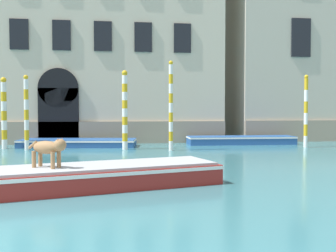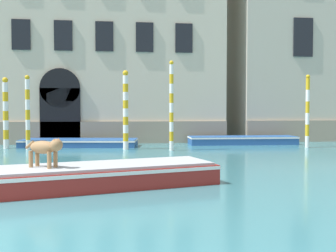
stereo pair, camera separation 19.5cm
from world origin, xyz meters
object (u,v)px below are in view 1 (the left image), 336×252
object	(u,v)px
boat_moored_far	(241,140)
mooring_pole_0	(306,111)
mooring_pole_3	(26,112)
mooring_pole_2	(171,105)
mooring_pole_4	(4,113)
dog_on_deck	(49,148)
mooring_pole_1	(125,110)
boat_foreground	(62,178)
boat_moored_near_palazzo	(78,143)

from	to	relation	value
boat_moored_far	mooring_pole_0	world-z (taller)	mooring_pole_0
mooring_pole_3	mooring_pole_2	bearing A→B (deg)	-8.76
mooring_pole_3	mooring_pole_4	size ratio (longest dim) A/B	1.02
dog_on_deck	mooring_pole_3	bearing A→B (deg)	135.72
mooring_pole_1	mooring_pole_3	world-z (taller)	mooring_pole_1
mooring_pole_0	mooring_pole_4	bearing A→B (deg)	175.83
boat_foreground	mooring_pole_1	size ratio (longest dim) A/B	2.11
boat_foreground	dog_on_deck	size ratio (longest dim) A/B	8.40
boat_foreground	mooring_pole_1	xyz separation A→B (m)	(1.62, 9.12, 1.57)
mooring_pole_1	dog_on_deck	bearing A→B (deg)	-101.49
mooring_pole_0	mooring_pole_1	distance (m)	8.82
mooring_pole_3	boat_moored_far	bearing A→B (deg)	9.75
boat_moored_far	mooring_pole_3	distance (m)	10.93
mooring_pole_0	boat_foreground	bearing A→B (deg)	-139.09
boat_foreground	mooring_pole_3	world-z (taller)	mooring_pole_3
mooring_pole_4	boat_moored_near_palazzo	bearing A→B (deg)	14.33
mooring_pole_0	mooring_pole_1	size ratio (longest dim) A/B	0.97
mooring_pole_0	mooring_pole_4	xyz separation A→B (m)	(-14.44, 1.05, -0.09)
mooring_pole_2	mooring_pole_3	distance (m)	6.58
boat_moored_near_palazzo	boat_moored_far	xyz separation A→B (m)	(8.52, 0.25, 0.03)
mooring_pole_4	boat_foreground	bearing A→B (deg)	-68.37
dog_on_deck	boat_foreground	bearing A→B (deg)	54.49
dog_on_deck	mooring_pole_0	bearing A→B (deg)	71.13
mooring_pole_1	mooring_pole_3	size ratio (longest dim) A/B	1.07
boat_moored_far	mooring_pole_1	xyz separation A→B (m)	(-6.23, -2.08, 1.62)
mooring_pole_0	mooring_pole_3	xyz separation A→B (m)	(-13.26, 0.32, -0.06)
boat_foreground	mooring_pole_4	size ratio (longest dim) A/B	2.30
boat_foreground	mooring_pole_3	size ratio (longest dim) A/B	2.26
dog_on_deck	mooring_pole_1	bearing A→B (deg)	109.06
boat_moored_far	mooring_pole_3	bearing A→B (deg)	-169.10
boat_moored_near_palazzo	mooring_pole_4	xyz separation A→B (m)	(-3.33, -0.85, 1.51)
boat_moored_far	mooring_pole_1	distance (m)	6.76
mooring_pole_0	mooring_pole_2	world-z (taller)	mooring_pole_2
boat_foreground	boat_moored_far	bearing A→B (deg)	39.40
mooring_pole_0	mooring_pole_2	bearing A→B (deg)	-174.23
boat_foreground	mooring_pole_2	xyz separation A→B (m)	(3.66, 8.36, 1.75)
mooring_pole_2	mooring_pole_4	size ratio (longest dim) A/B	1.20
boat_moored_near_palazzo	mooring_pole_0	xyz separation A→B (m)	(11.11, -1.90, 1.60)
boat_moored_near_palazzo	mooring_pole_3	world-z (taller)	mooring_pole_3
dog_on_deck	mooring_pole_0	distance (m)	14.10
dog_on_deck	mooring_pole_1	xyz separation A→B (m)	(1.88, 9.23, 0.87)
dog_on_deck	mooring_pole_2	xyz separation A→B (m)	(3.92, 8.47, 1.06)
mooring_pole_0	mooring_pole_4	size ratio (longest dim) A/B	1.05
mooring_pole_2	mooring_pole_4	distance (m)	7.87
mooring_pole_0	mooring_pole_1	bearing A→B (deg)	179.53
mooring_pole_1	mooring_pole_3	xyz separation A→B (m)	(-4.45, 0.24, -0.12)
mooring_pole_0	mooring_pole_2	size ratio (longest dim) A/B	0.88
boat_moored_near_palazzo	boat_moored_far	bearing A→B (deg)	8.82
mooring_pole_1	mooring_pole_0	bearing A→B (deg)	-0.47
dog_on_deck	boat_moored_near_palazzo	size ratio (longest dim) A/B	0.16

